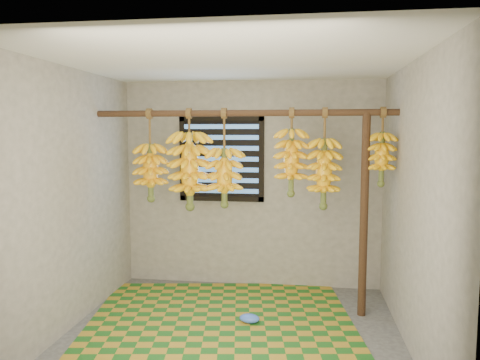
% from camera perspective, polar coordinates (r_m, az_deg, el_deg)
% --- Properties ---
extents(floor, '(3.00, 3.00, 0.01)m').
position_cam_1_polar(floor, '(4.36, -1.06, -18.76)').
color(floor, '#434343').
rests_on(floor, ground).
extents(ceiling, '(3.00, 3.00, 0.01)m').
position_cam_1_polar(ceiling, '(4.01, -1.13, 14.35)').
color(ceiling, silver).
rests_on(ceiling, wall_back).
extents(wall_back, '(3.00, 0.01, 2.40)m').
position_cam_1_polar(wall_back, '(5.49, 1.39, -0.55)').
color(wall_back, slate).
rests_on(wall_back, floor).
extents(wall_left, '(0.01, 3.00, 2.40)m').
position_cam_1_polar(wall_left, '(4.50, -20.39, -2.34)').
color(wall_left, slate).
rests_on(wall_left, floor).
extents(wall_right, '(0.01, 3.00, 2.40)m').
position_cam_1_polar(wall_right, '(4.06, 20.41, -3.19)').
color(wall_right, slate).
rests_on(wall_right, floor).
extents(window, '(1.00, 0.04, 1.00)m').
position_cam_1_polar(window, '(5.49, -2.28, 2.59)').
color(window, black).
rests_on(window, wall_back).
extents(hanging_pole, '(3.00, 0.06, 0.06)m').
position_cam_1_polar(hanging_pole, '(4.66, 0.26, 8.16)').
color(hanging_pole, '#472D1A').
rests_on(hanging_pole, wall_left).
extents(support_post, '(0.08, 0.08, 2.00)m').
position_cam_1_polar(support_post, '(4.72, 14.88, -4.25)').
color(support_post, '#472D1A').
rests_on(support_post, floor).
extents(woven_mat, '(2.77, 2.35, 0.01)m').
position_cam_1_polar(woven_mat, '(4.79, -2.32, -16.33)').
color(woven_mat, '#1D5D1B').
rests_on(woven_mat, floor).
extents(plastic_bag, '(0.22, 0.18, 0.08)m').
position_cam_1_polar(plastic_bag, '(4.63, 1.17, -16.51)').
color(plastic_bag, '#3E6CEA').
rests_on(plastic_bag, woven_mat).
extents(banana_bunch_a, '(0.33, 0.33, 0.94)m').
position_cam_1_polar(banana_bunch_a, '(4.90, -10.84, 0.95)').
color(banana_bunch_a, brown).
rests_on(banana_bunch_a, hanging_pole).
extents(banana_bunch_b, '(0.41, 0.41, 1.02)m').
position_cam_1_polar(banana_bunch_b, '(4.78, -6.15, 1.13)').
color(banana_bunch_b, brown).
rests_on(banana_bunch_b, hanging_pole).
extents(banana_bunch_c, '(0.36, 0.36, 0.99)m').
position_cam_1_polar(banana_bunch_c, '(4.71, -1.91, 0.34)').
color(banana_bunch_c, brown).
rests_on(banana_bunch_c, hanging_pole).
extents(banana_bunch_d, '(0.32, 0.32, 0.86)m').
position_cam_1_polar(banana_bunch_d, '(4.63, 6.26, 2.18)').
color(banana_bunch_d, brown).
rests_on(banana_bunch_d, hanging_pole).
extents(banana_bunch_e, '(0.32, 0.32, 0.98)m').
position_cam_1_polar(banana_bunch_e, '(4.64, 10.18, 0.80)').
color(banana_bunch_e, brown).
rests_on(banana_bunch_e, hanging_pole).
extents(banana_bunch_f, '(0.26, 0.26, 0.75)m').
position_cam_1_polar(banana_bunch_f, '(4.68, 16.88, 2.50)').
color(banana_bunch_f, brown).
rests_on(banana_bunch_f, hanging_pole).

